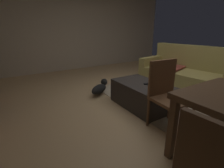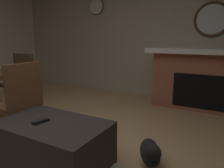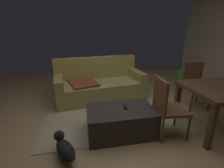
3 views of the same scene
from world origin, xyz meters
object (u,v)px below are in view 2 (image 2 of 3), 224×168
at_px(tv_remote, 41,121).
at_px(wall_clock, 96,6).
at_px(dining_chair_west, 20,98).
at_px(small_dog, 150,152).
at_px(ottoman_coffee_table, 53,143).
at_px(dining_chair_south, 20,78).
at_px(round_wall_mirror, 212,19).
at_px(fireplace, 205,78).

height_order(tv_remote, wall_clock, wall_clock).
relative_size(dining_chair_west, small_dog, 1.96).
xyz_separation_m(ottoman_coffee_table, dining_chair_south, (1.78, -1.04, 0.31)).
bearing_deg(dining_chair_west, round_wall_mirror, -122.35).
bearing_deg(round_wall_mirror, wall_clock, 0.00).
bearing_deg(round_wall_mirror, ottoman_coffee_table, 70.05).
bearing_deg(small_dog, wall_clock, -48.14).
xyz_separation_m(fireplace, dining_chair_south, (2.80, 1.49, 0.00)).
bearing_deg(round_wall_mirror, tv_remote, 68.86).
height_order(ottoman_coffee_table, tv_remote, tv_remote).
xyz_separation_m(round_wall_mirror, tv_remote, (1.11, 2.88, -1.07)).
bearing_deg(ottoman_coffee_table, tv_remote, 30.47).
relative_size(ottoman_coffee_table, wall_clock, 2.87).
height_order(round_wall_mirror, dining_chair_west, round_wall_mirror).
bearing_deg(ottoman_coffee_table, round_wall_mirror, -109.95).
relative_size(round_wall_mirror, tv_remote, 3.77).
height_order(dining_chair_south, dining_chair_west, same).
bearing_deg(wall_clock, dining_chair_south, 76.36).
height_order(dining_chair_west, small_dog, dining_chair_west).
bearing_deg(tv_remote, fireplace, -99.99).
xyz_separation_m(fireplace, round_wall_mirror, (0.00, -0.29, 0.99)).
bearing_deg(wall_clock, dining_chair_west, 104.50).
relative_size(tv_remote, small_dog, 0.34).
relative_size(tv_remote, dining_chair_west, 0.17).
bearing_deg(tv_remote, dining_chair_west, -7.92).
relative_size(round_wall_mirror, ottoman_coffee_table, 0.58).
bearing_deg(dining_chair_south, small_dog, 166.03).
bearing_deg(tv_remote, wall_clock, -53.15).
relative_size(fireplace, dining_chair_west, 2.03).
height_order(ottoman_coffee_table, dining_chair_west, dining_chair_west).
height_order(round_wall_mirror, ottoman_coffee_table, round_wall_mirror).
relative_size(dining_chair_south, dining_chair_west, 1.00).
distance_m(ottoman_coffee_table, small_dog, 0.92).
relative_size(fireplace, ottoman_coffee_table, 1.81).
bearing_deg(ottoman_coffee_table, wall_clock, -64.57).
bearing_deg(fireplace, tv_remote, 66.75).
relative_size(ottoman_coffee_table, dining_chair_west, 1.12).
bearing_deg(fireplace, wall_clock, -6.91).
bearing_deg(dining_chair_west, fireplace, -125.38).
distance_m(dining_chair_south, wall_clock, 2.28).
xyz_separation_m(dining_chair_west, small_dog, (-1.49, -0.22, -0.37)).
bearing_deg(fireplace, round_wall_mirror, -90.00).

